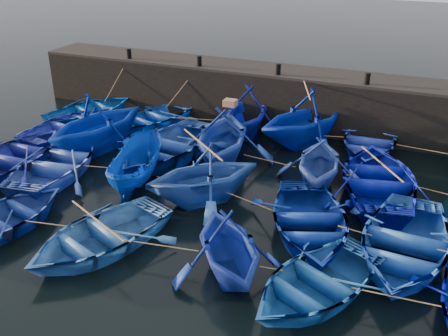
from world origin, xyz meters
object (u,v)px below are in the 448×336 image
at_px(boat_8, 166,146).
at_px(boat_13, 16,156).
at_px(boat_0, 91,109).
at_px(wooden_crate, 230,103).

relative_size(boat_8, boat_13, 1.10).
xyz_separation_m(boat_0, boat_13, (0.73, -5.89, 0.05)).
height_order(boat_8, wooden_crate, wooden_crate).
bearing_deg(boat_0, boat_8, 176.73).
bearing_deg(wooden_crate, boat_8, -169.72).
distance_m(boat_13, wooden_crate, 8.79).
xyz_separation_m(boat_8, boat_13, (-5.09, -3.11, -0.05)).
bearing_deg(boat_8, boat_0, 160.55).
distance_m(boat_8, boat_13, 5.97).
distance_m(boat_0, boat_8, 6.45).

